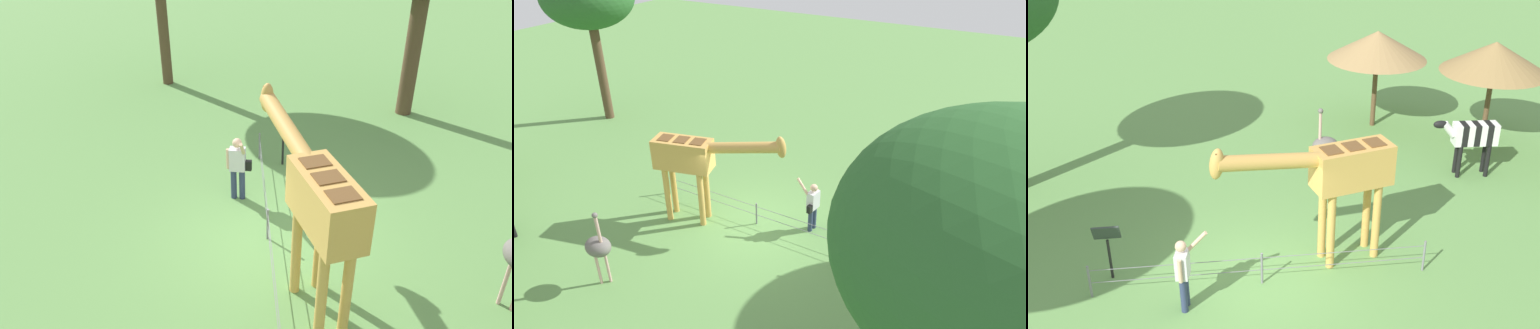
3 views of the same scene
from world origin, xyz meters
The scene contains 7 objects.
ground_plane centered at (0.00, 0.00, 0.00)m, with size 60.00×60.00×0.00m, color #60934C.
giraffe centered at (-1.66, -0.54, 2.15)m, with size 3.94×1.47×3.19m.
visitor centered at (1.58, 0.71, 0.90)m, with size 0.67×0.59×1.72m.
ostrich centered at (-2.09, -3.97, 1.18)m, with size 0.70×0.56×2.25m.
tree_east centered at (6.37, -4.72, 5.17)m, with size 4.18×4.18×6.70m.
info_sign centered at (3.15, -0.48, 0.95)m, with size 0.56×0.21×1.32m.
wire_fence centered at (0.00, 0.12, 0.40)m, with size 7.05×0.05×0.75m.
Camera 2 is at (5.96, -9.52, 8.46)m, focal length 31.92 mm.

